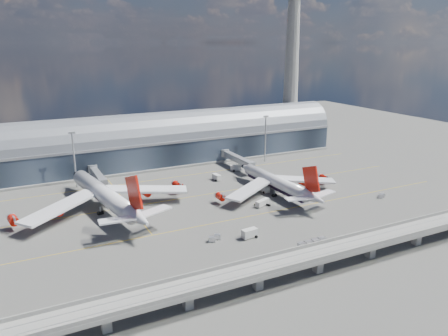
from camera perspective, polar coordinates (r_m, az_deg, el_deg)
name	(u,v)px	position (r m, az deg, el deg)	size (l,w,h in m)	color
ground	(230,209)	(173.35, 0.79, -5.37)	(500.00, 500.00, 0.00)	#474744
taxi_lines	(207,192)	(192.03, -2.24, -3.21)	(200.00, 80.12, 0.01)	gold
terminal	(164,142)	(239.13, -7.81, 3.35)	(200.00, 30.00, 28.00)	#1B232E
control_tower	(292,63)	(276.94, 8.84, 13.45)	(19.00, 19.00, 103.00)	gray
guideway	(319,255)	(129.10, 12.27, -11.04)	(220.00, 8.50, 7.20)	gray
floodlight_mast_left	(74,158)	(205.88, -18.97, 1.20)	(3.00, 0.70, 25.70)	gray
floodlight_mast_right	(265,137)	(239.21, 5.43, 3.99)	(3.00, 0.70, 25.70)	gray
airliner_left	(106,196)	(174.86, -15.17, -3.54)	(69.20, 72.82, 22.23)	white
airliner_right	(277,183)	(189.69, 7.00, -2.00)	(57.19, 59.77, 18.98)	white
jet_bridge_left	(97,175)	(207.54, -16.24, -0.87)	(4.40, 28.00, 7.25)	gray
jet_bridge_right	(236,158)	(228.11, 1.57, 1.28)	(4.40, 32.00, 7.25)	gray
service_truck_1	(250,233)	(148.55, 3.37, -8.53)	(5.67, 3.20, 3.14)	beige
service_truck_2	(262,203)	(176.71, 5.03, -4.54)	(7.25, 4.65, 2.55)	beige
service_truck_3	(264,188)	(193.10, 5.21, -2.66)	(2.76, 6.39, 3.06)	beige
service_truck_4	(217,177)	(208.50, -0.97, -1.21)	(2.86, 5.12, 2.85)	beige
service_truck_5	(236,168)	(224.00, 1.57, 0.00)	(6.07, 4.44, 2.75)	beige
cargo_train_0	(215,238)	(146.61, -1.23, -9.14)	(5.32, 3.38, 1.73)	gray
cargo_train_1	(312,243)	(146.08, 11.36, -9.55)	(11.04, 2.01, 1.83)	gray
cargo_train_2	(381,196)	(197.22, 19.86, -3.42)	(4.60, 3.14, 1.50)	gray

